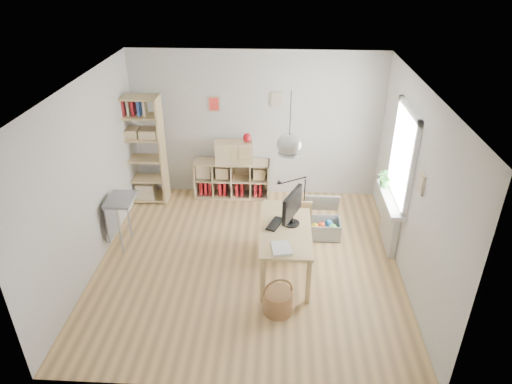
# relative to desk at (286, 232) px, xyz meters

# --- Properties ---
(ground) EXTENTS (4.50, 4.50, 0.00)m
(ground) POSITION_rel_desk_xyz_m (-0.55, 0.15, -0.66)
(ground) COLOR tan
(ground) RESTS_ON ground
(room_shell) EXTENTS (4.50, 4.50, 4.50)m
(room_shell) POSITION_rel_desk_xyz_m (-0.00, 0.00, 1.34)
(room_shell) COLOR white
(room_shell) RESTS_ON ground
(window_unit) EXTENTS (0.07, 1.16, 1.46)m
(window_unit) POSITION_rel_desk_xyz_m (1.68, 0.75, 0.89)
(window_unit) COLOR white
(window_unit) RESTS_ON ground
(radiator) EXTENTS (0.10, 0.80, 0.80)m
(radiator) POSITION_rel_desk_xyz_m (1.64, 0.75, -0.26)
(radiator) COLOR silver
(radiator) RESTS_ON ground
(windowsill) EXTENTS (0.22, 1.20, 0.06)m
(windowsill) POSITION_rel_desk_xyz_m (1.59, 0.75, 0.17)
(windowsill) COLOR white
(windowsill) RESTS_ON radiator
(desk) EXTENTS (0.70, 1.50, 0.75)m
(desk) POSITION_rel_desk_xyz_m (0.00, 0.00, 0.00)
(desk) COLOR tan
(desk) RESTS_ON ground
(cube_shelf) EXTENTS (1.40, 0.38, 0.72)m
(cube_shelf) POSITION_rel_desk_xyz_m (-1.02, 2.23, -0.36)
(cube_shelf) COLOR tan
(cube_shelf) RESTS_ON ground
(tall_bookshelf) EXTENTS (0.80, 0.38, 2.00)m
(tall_bookshelf) POSITION_rel_desk_xyz_m (-2.59, 1.95, 0.43)
(tall_bookshelf) COLOR tan
(tall_bookshelf) RESTS_ON ground
(side_table) EXTENTS (0.40, 0.55, 0.85)m
(side_table) POSITION_rel_desk_xyz_m (-2.59, 0.50, 0.01)
(side_table) COLOR gray
(side_table) RESTS_ON ground
(chair) EXTENTS (0.42, 0.42, 0.85)m
(chair) POSITION_rel_desk_xyz_m (0.18, 0.43, -0.17)
(chair) COLOR gray
(chair) RESTS_ON ground
(wicker_basket) EXTENTS (0.38, 0.38, 0.53)m
(wicker_basket) POSITION_rel_desk_xyz_m (-0.09, -0.88, -0.48)
(wicker_basket) COLOR olive
(wicker_basket) RESTS_ON ground
(storage_chest) EXTENTS (0.57, 0.65, 0.61)m
(storage_chest) POSITION_rel_desk_xyz_m (0.62, 0.97, -0.46)
(storage_chest) COLOR #B6B7B2
(storage_chest) RESTS_ON ground
(monitor) EXTENTS (0.28, 0.56, 0.51)m
(monitor) POSITION_rel_desk_xyz_m (0.07, 0.08, 0.38)
(monitor) COLOR black
(monitor) RESTS_ON desk
(keyboard) EXTENTS (0.27, 0.40, 0.02)m
(keyboard) POSITION_rel_desk_xyz_m (-0.16, 0.06, 0.10)
(keyboard) COLOR black
(keyboard) RESTS_ON desk
(task_lamp) EXTENTS (0.45, 0.17, 0.48)m
(task_lamp) POSITION_rel_desk_xyz_m (0.05, 0.55, 0.42)
(task_lamp) COLOR black
(task_lamp) RESTS_ON desk
(yarn_ball) EXTENTS (0.14, 0.14, 0.14)m
(yarn_ball) POSITION_rel_desk_xyz_m (0.15, 0.54, 0.16)
(yarn_ball) COLOR #500A10
(yarn_ball) RESTS_ON desk
(paper_tray) EXTENTS (0.30, 0.35, 0.03)m
(paper_tray) POSITION_rel_desk_xyz_m (-0.07, -0.53, 0.11)
(paper_tray) COLOR white
(paper_tray) RESTS_ON desk
(drawer_chest) EXTENTS (0.72, 0.41, 0.39)m
(drawer_chest) POSITION_rel_desk_xyz_m (-0.96, 2.19, 0.26)
(drawer_chest) COLOR tan
(drawer_chest) RESTS_ON cube_shelf
(red_vase) EXTENTS (0.14, 0.14, 0.17)m
(red_vase) POSITION_rel_desk_xyz_m (-0.71, 2.19, 0.54)
(red_vase) COLOR maroon
(red_vase) RESTS_ON drawer_chest
(potted_plant) EXTENTS (0.30, 0.26, 0.32)m
(potted_plant) POSITION_rel_desk_xyz_m (1.57, 1.10, 0.36)
(potted_plant) COLOR #2E6726
(potted_plant) RESTS_ON windowsill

